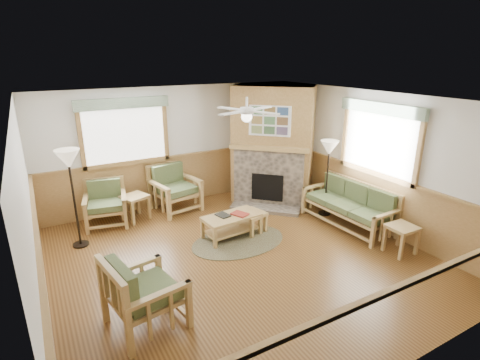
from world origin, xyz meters
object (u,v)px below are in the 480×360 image
footstool (252,222)px  floor_lamp_left (74,199)px  sofa (348,205)px  coffee_table (232,226)px  end_table_sofa (401,239)px  armchair_back_left (105,204)px  floor_lamp_right (327,178)px  armchair_left (145,291)px  armchair_back_right (175,188)px  end_table_chairs (135,208)px

footstool → floor_lamp_left: size_ratio=0.26×
sofa → footstool: sofa is taller
coffee_table → floor_lamp_left: size_ratio=0.60×
sofa → coffee_table: sofa is taller
end_table_sofa → floor_lamp_left: floor_lamp_left is taller
armchair_back_left → coffee_table: armchair_back_left is taller
sofa → coffee_table: (-2.29, 0.73, -0.22)m
end_table_sofa → footstool: bearing=132.8°
floor_lamp_left → floor_lamp_right: bearing=-13.0°
armchair_left → coffee_table: size_ratio=0.89×
armchair_back_left → end_table_sofa: 5.70m
armchair_back_left → floor_lamp_left: size_ratio=0.49×
floor_lamp_left → sofa: bearing=-20.1°
armchair_back_right → end_table_sofa: armchair_back_right is taller
end_table_chairs → sofa: bearing=-33.3°
armchair_back_left → floor_lamp_right: 4.66m
armchair_back_left → end_table_sofa: (4.27, -3.77, -0.19)m
end_table_sofa → armchair_left: bearing=175.0°
armchair_back_left → footstool: size_ratio=1.92×
sofa → end_table_sofa: 1.30m
sofa → end_table_chairs: sofa is taller
armchair_left → floor_lamp_right: 4.71m
footstool → coffee_table: bearing=178.1°
footstool → floor_lamp_right: 1.96m
armchair_back_right → armchair_left: (-1.66, -3.41, -0.02)m
armchair_left → end_table_chairs: armchair_left is taller
coffee_table → end_table_chairs: 2.20m
end_table_chairs → footstool: 2.51m
coffee_table → floor_lamp_right: 2.37m
end_table_sofa → armchair_back_left: bearing=138.6°
end_table_sofa → footstool: (-1.85, 2.01, -0.05)m
coffee_table → footstool: 0.44m
sofa → armchair_back_left: bearing=-123.1°
armchair_back_right → footstool: (0.91, -1.79, -0.30)m
end_table_sofa → footstool: size_ratio=1.10×
armchair_back_left → end_table_sofa: size_ratio=1.74×
coffee_table → end_table_sofa: end_table_sofa is taller
armchair_back_left → armchair_back_right: (1.51, 0.02, 0.06)m
sofa → end_table_sofa: sofa is taller
coffee_table → floor_lamp_left: floor_lamp_left is taller
sofa → floor_lamp_left: size_ratio=1.05×
sofa → footstool: bearing=-114.1°
end_table_sofa → sofa: bearing=90.0°
end_table_chairs → footstool: (1.84, -1.71, -0.07)m
end_table_sofa → end_table_chairs: bearing=134.8°
armchair_back_right → end_table_sofa: bearing=-64.9°
coffee_table → armchair_back_right: bearing=100.5°
floor_lamp_left → coffee_table: bearing=-22.2°
sofa → armchair_left: armchair_left is taller
end_table_chairs → floor_lamp_right: 4.13m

